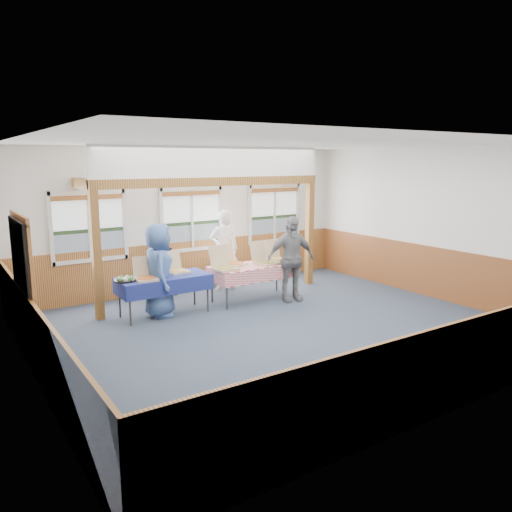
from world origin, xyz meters
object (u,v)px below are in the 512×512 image
(man_blue, at_px, (159,270))
(woman_white, at_px, (224,250))
(woman_black, at_px, (163,265))
(table_left, at_px, (164,279))
(table_right, at_px, (253,267))
(person_grey, at_px, (291,259))

(man_blue, bearing_deg, woman_white, -46.01)
(woman_black, bearing_deg, table_left, 42.47)
(table_left, distance_m, table_right, 1.99)
(woman_white, bearing_deg, table_left, 41.69)
(woman_white, relative_size, woman_black, 1.30)
(woman_white, xyz_separation_m, woman_black, (-1.41, 0.20, -0.21))
(woman_white, distance_m, man_blue, 2.25)
(woman_black, height_order, person_grey, person_grey)
(man_blue, bearing_deg, person_grey, -83.78)
(woman_black, relative_size, person_grey, 0.79)
(table_left, xyz_separation_m, man_blue, (-0.10, -0.02, 0.19))
(table_right, xyz_separation_m, woman_white, (-0.09, 1.07, 0.22))
(table_right, bearing_deg, person_grey, -42.05)
(table_left, bearing_deg, woman_white, 33.60)
(table_right, xyz_separation_m, woman_black, (-1.51, 1.27, 0.01))
(table_right, height_order, woman_black, woman_black)
(woman_black, height_order, man_blue, man_blue)
(woman_black, bearing_deg, man_blue, 38.79)
(table_right, distance_m, person_grey, 0.81)
(woman_white, bearing_deg, woman_black, 5.70)
(table_left, xyz_separation_m, woman_white, (1.90, 1.01, 0.22))
(woman_black, bearing_deg, woman_white, 146.38)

